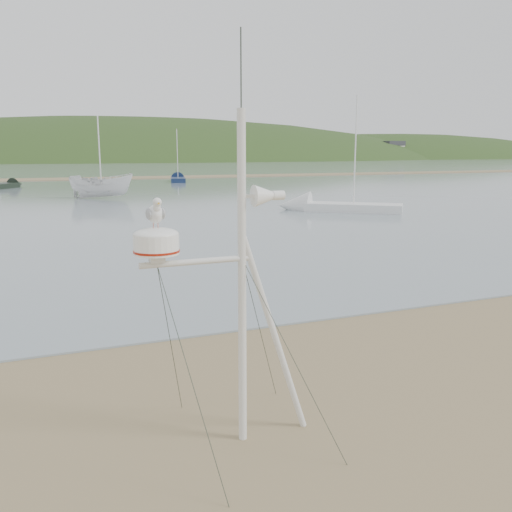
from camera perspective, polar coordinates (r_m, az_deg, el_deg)
name	(u,v)px	position (r m, az deg, el deg)	size (l,w,h in m)	color
ground	(124,463)	(7.16, -13.75, -20.40)	(560.00, 560.00, 0.00)	olive
water	(38,167)	(138.14, -21.96, 8.69)	(560.00, 256.00, 0.04)	gray
sandbar	(42,179)	(76.18, -21.62, 7.51)	(560.00, 7.00, 0.07)	olive
hill_ridge	(86,207)	(242.98, -17.43, 4.97)	(620.00, 180.00, 80.00)	#233917
far_cottages	(45,150)	(202.12, -21.31, 10.35)	(294.40, 6.30, 8.00)	white
mast_rig	(239,351)	(6.88, -1.78, -10.00)	(2.25, 2.40, 5.08)	silver
boat_white	(100,166)	(44.20, -16.08, 9.11)	(1.90, 1.95, 5.04)	silver
sailboat_dark_mid	(9,185)	(60.45, -24.59, 6.80)	(4.41, 5.74, 5.91)	black
sailboat_white_near	(319,206)	(34.07, 6.69, 5.21)	(7.15, 6.19, 7.57)	silver
sailboat_blue_far	(178,179)	(68.35, -8.24, 8.04)	(3.16, 7.05, 6.81)	#132242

